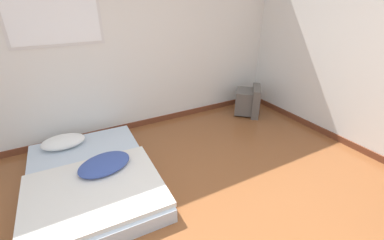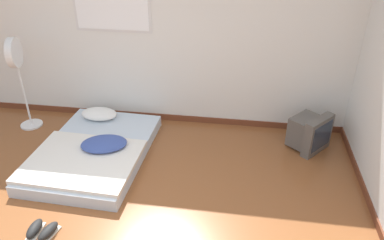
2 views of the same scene
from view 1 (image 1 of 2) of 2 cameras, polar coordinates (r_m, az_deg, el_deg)
name	(u,v)px [view 1 (image 1 of 2)]	position (r m, az deg, el deg)	size (l,w,h in m)	color
wall_back	(115,44)	(3.77, -16.70, 15.83)	(7.53, 0.08, 2.60)	silver
mattress_bed	(91,177)	(3.09, -21.59, -11.62)	(1.35, 1.90, 0.30)	silver
crt_tv	(249,101)	(4.56, 12.45, 4.13)	(0.60, 0.61, 0.49)	#56514C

